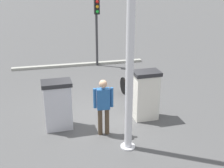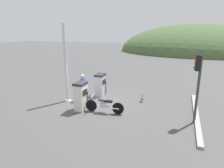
{
  "view_description": "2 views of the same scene",
  "coord_description": "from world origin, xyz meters",
  "px_view_note": "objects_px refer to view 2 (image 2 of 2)",
  "views": [
    {
      "loc": [
        -8.44,
        1.61,
        4.48
      ],
      "look_at": [
        0.63,
        -0.52,
        0.86
      ],
      "focal_mm": 47.0,
      "sensor_mm": 36.0,
      "label": 1
    },
    {
      "loc": [
        4.74,
        -10.45,
        4.33
      ],
      "look_at": [
        0.8,
        0.39,
        1.17
      ],
      "focal_mm": 31.28,
      "sensor_mm": 36.0,
      "label": 2
    }
  ],
  "objects_px": {
    "motorcycle_near_pump": "(104,104)",
    "roadside_traffic_light": "(197,77)",
    "fuel_pump_far": "(100,85)",
    "attendant_person": "(83,85)",
    "canopy_support_pole": "(66,65)",
    "fuel_pump_near": "(81,96)",
    "wandering_duck": "(142,99)"
  },
  "relations": [
    {
      "from": "wandering_duck",
      "to": "roadside_traffic_light",
      "type": "relative_size",
      "value": 0.13
    },
    {
      "from": "fuel_pump_far",
      "to": "wandering_duck",
      "type": "xyz_separation_m",
      "value": [
        2.97,
        -0.29,
        -0.56
      ]
    },
    {
      "from": "canopy_support_pole",
      "to": "attendant_person",
      "type": "bearing_deg",
      "value": 30.77
    },
    {
      "from": "attendant_person",
      "to": "motorcycle_near_pump",
      "type": "bearing_deg",
      "value": -35.11
    },
    {
      "from": "motorcycle_near_pump",
      "to": "wandering_duck",
      "type": "relative_size",
      "value": 5.0
    },
    {
      "from": "fuel_pump_far",
      "to": "attendant_person",
      "type": "height_order",
      "value": "attendant_person"
    },
    {
      "from": "motorcycle_near_pump",
      "to": "roadside_traffic_light",
      "type": "bearing_deg",
      "value": 4.76
    },
    {
      "from": "motorcycle_near_pump",
      "to": "canopy_support_pole",
      "type": "distance_m",
      "value": 3.51
    },
    {
      "from": "fuel_pump_near",
      "to": "roadside_traffic_light",
      "type": "height_order",
      "value": "roadside_traffic_light"
    },
    {
      "from": "fuel_pump_far",
      "to": "canopy_support_pole",
      "type": "bearing_deg",
      "value": -130.97
    },
    {
      "from": "attendant_person",
      "to": "wandering_duck",
      "type": "height_order",
      "value": "attendant_person"
    },
    {
      "from": "wandering_duck",
      "to": "motorcycle_near_pump",
      "type": "bearing_deg",
      "value": -124.53
    },
    {
      "from": "fuel_pump_near",
      "to": "canopy_support_pole",
      "type": "xyz_separation_m",
      "value": [
        -1.51,
        1.01,
        1.49
      ]
    },
    {
      "from": "motorcycle_near_pump",
      "to": "roadside_traffic_light",
      "type": "distance_m",
      "value": 4.88
    },
    {
      "from": "fuel_pump_near",
      "to": "attendant_person",
      "type": "distance_m",
      "value": 1.66
    },
    {
      "from": "attendant_person",
      "to": "canopy_support_pole",
      "type": "bearing_deg",
      "value": -149.23
    },
    {
      "from": "roadside_traffic_light",
      "to": "canopy_support_pole",
      "type": "xyz_separation_m",
      "value": [
        -7.37,
        0.55,
        0.04
      ]
    },
    {
      "from": "fuel_pump_near",
      "to": "wandering_duck",
      "type": "relative_size",
      "value": 3.67
    },
    {
      "from": "fuel_pump_near",
      "to": "roadside_traffic_light",
      "type": "bearing_deg",
      "value": 4.54
    },
    {
      "from": "motorcycle_near_pump",
      "to": "attendant_person",
      "type": "relative_size",
      "value": 1.29
    },
    {
      "from": "fuel_pump_near",
      "to": "roadside_traffic_light",
      "type": "xyz_separation_m",
      "value": [
        5.86,
        0.47,
        1.45
      ]
    },
    {
      "from": "wandering_duck",
      "to": "canopy_support_pole",
      "type": "height_order",
      "value": "canopy_support_pole"
    },
    {
      "from": "wandering_duck",
      "to": "canopy_support_pole",
      "type": "distance_m",
      "value": 5.16
    },
    {
      "from": "fuel_pump_near",
      "to": "roadside_traffic_light",
      "type": "relative_size",
      "value": 0.49
    },
    {
      "from": "motorcycle_near_pump",
      "to": "attendant_person",
      "type": "xyz_separation_m",
      "value": [
        -2.02,
        1.42,
        0.49
      ]
    },
    {
      "from": "motorcycle_near_pump",
      "to": "wandering_duck",
      "type": "bearing_deg",
      "value": 55.47
    },
    {
      "from": "fuel_pump_near",
      "to": "wandering_duck",
      "type": "xyz_separation_m",
      "value": [
        2.97,
        2.47,
        -0.6
      ]
    },
    {
      "from": "wandering_duck",
      "to": "roadside_traffic_light",
      "type": "distance_m",
      "value": 4.07
    },
    {
      "from": "attendant_person",
      "to": "wandering_duck",
      "type": "xyz_separation_m",
      "value": [
        3.65,
        0.96,
        -0.76
      ]
    },
    {
      "from": "fuel_pump_far",
      "to": "attendant_person",
      "type": "bearing_deg",
      "value": -118.6
    },
    {
      "from": "fuel_pump_far",
      "to": "wandering_duck",
      "type": "height_order",
      "value": "fuel_pump_far"
    },
    {
      "from": "canopy_support_pole",
      "to": "motorcycle_near_pump",
      "type": "bearing_deg",
      "value": -17.93
    }
  ]
}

